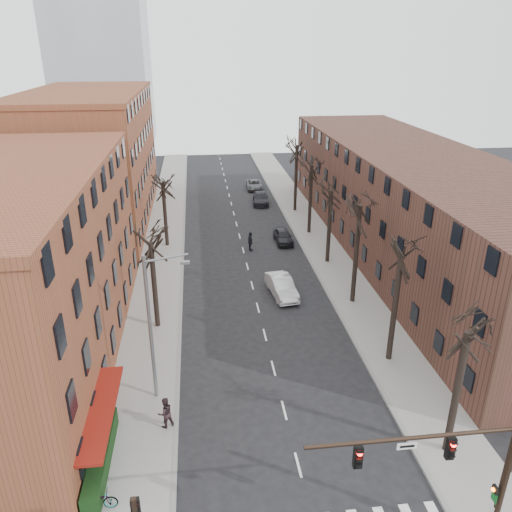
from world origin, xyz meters
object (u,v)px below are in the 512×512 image
object	(u,v)px
parked_car_mid	(261,198)
bicycle	(96,500)
parked_car_near	(283,236)
silver_sedan	(282,286)

from	to	relation	value
parked_car_mid	bicycle	xyz separation A→B (m)	(-13.12, -45.16, -0.07)
parked_car_near	bicycle	distance (m)	34.00
silver_sedan	parked_car_mid	distance (m)	25.81
bicycle	silver_sedan	bearing A→B (deg)	-29.35
parked_car_mid	bicycle	size ratio (longest dim) A/B	2.60
silver_sedan	parked_car_mid	size ratio (longest dim) A/B	0.97
parked_car_near	bicycle	world-z (taller)	parked_car_near
parked_car_mid	bicycle	distance (m)	47.03
parked_car_mid	silver_sedan	bearing A→B (deg)	-88.11
parked_car_near	parked_car_mid	world-z (taller)	parked_car_mid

